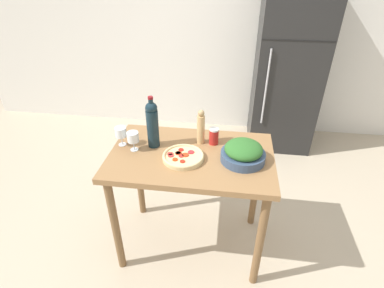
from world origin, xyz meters
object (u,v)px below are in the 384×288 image
refrigerator (287,71)px  wine_glass_far (121,133)px  wine_bottle (152,124)px  salad_bowl (243,152)px  wine_glass_near (133,138)px  salt_canister (214,136)px  homemade_pizza (183,156)px  pepper_mill (201,127)px

refrigerator → wine_glass_far: refrigerator is taller
wine_bottle → salad_bowl: wine_bottle is taller
wine_glass_near → salt_canister: 0.57m
salad_bowl → wine_glass_near: bearing=178.3°
salt_canister → homemade_pizza: bearing=-130.3°
refrigerator → wine_bottle: 2.03m
refrigerator → homemade_pizza: (-0.90, -1.81, -0.02)m
salad_bowl → salt_canister: salad_bowl is taller
homemade_pizza → wine_glass_near: bearing=170.7°
refrigerator → wine_glass_near: size_ratio=13.35×
wine_glass_near → wine_glass_far: 0.12m
wine_bottle → salad_bowl: bearing=-8.9°
refrigerator → salad_bowl: size_ratio=6.34×
salad_bowl → homemade_pizza: bearing=-174.7°
homemade_pizza → salt_canister: bearing=49.7°
refrigerator → wine_glass_near: bearing=-125.7°
wine_bottle → homemade_pizza: (0.23, -0.13, -0.16)m
wine_bottle → wine_glass_far: (-0.23, -0.02, -0.08)m
salt_canister → refrigerator: bearing=65.7°
wine_glass_near → homemade_pizza: 0.37m
wine_bottle → salt_canister: bearing=11.7°
pepper_mill → salt_canister: 0.11m
refrigerator → wine_bottle: bearing=-124.1°
refrigerator → wine_glass_far: (-1.36, -1.70, 0.06)m
salad_bowl → homemade_pizza: 0.40m
wine_glass_far → salad_bowl: size_ratio=0.47×
refrigerator → salad_bowl: 1.85m
refrigerator → homemade_pizza: size_ratio=6.71×
salad_bowl → salt_canister: 0.28m
refrigerator → wine_bottle: (-1.14, -1.68, 0.14)m
wine_glass_far → pepper_mill: pepper_mill is taller
wine_glass_near → pepper_mill: pepper_mill is taller
pepper_mill → salt_canister: bearing=-0.4°
wine_glass_near → pepper_mill: (0.45, 0.16, 0.03)m
wine_bottle → wine_glass_far: size_ratio=2.70×
salt_canister → salad_bowl: bearing=-41.8°
wine_glass_near → pepper_mill: size_ratio=0.54×
wine_bottle → homemade_pizza: 0.31m
wine_glass_near → salad_bowl: bearing=-1.7°
wine_bottle → wine_glass_near: bearing=-148.5°
wine_bottle → homemade_pizza: size_ratio=1.36×
salad_bowl → salt_canister: (-0.21, 0.18, -0.00)m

